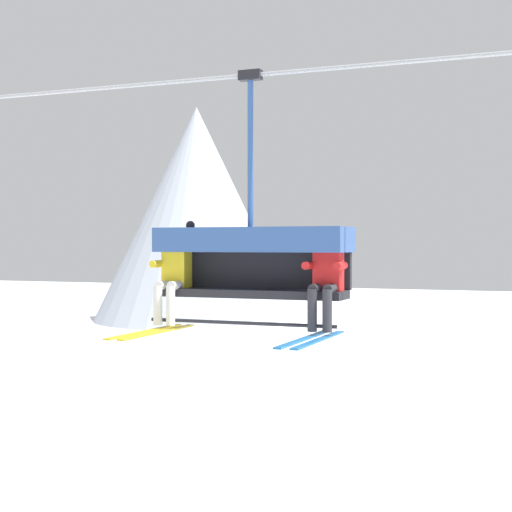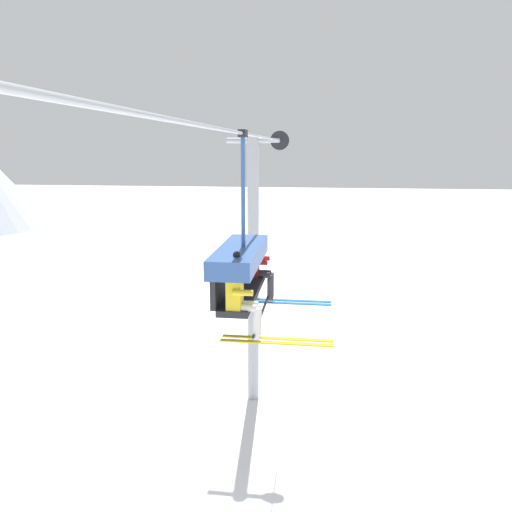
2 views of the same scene
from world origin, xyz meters
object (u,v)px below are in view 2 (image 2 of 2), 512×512
object	(u,v)px
skier_yellow	(243,297)
skier_red	(259,267)
chairlift_chair	(239,263)
lift_tower_far	(254,267)

from	to	relation	value
skier_yellow	skier_red	xyz separation A→B (m)	(1.97, -0.01, -0.02)
chairlift_chair	lift_tower_far	bearing A→B (deg)	5.72
lift_tower_far	skier_red	distance (m)	6.34
skier_yellow	skier_red	distance (m)	1.97
skier_yellow	chairlift_chair	bearing A→B (deg)	12.28
skier_yellow	skier_red	world-z (taller)	skier_yellow
lift_tower_far	skier_yellow	size ratio (longest dim) A/B	5.09
skier_yellow	skier_red	size ratio (longest dim) A/B	1.00
chairlift_chair	skier_yellow	world-z (taller)	chairlift_chair
lift_tower_far	skier_yellow	xyz separation A→B (m)	(-8.07, -0.92, 1.48)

